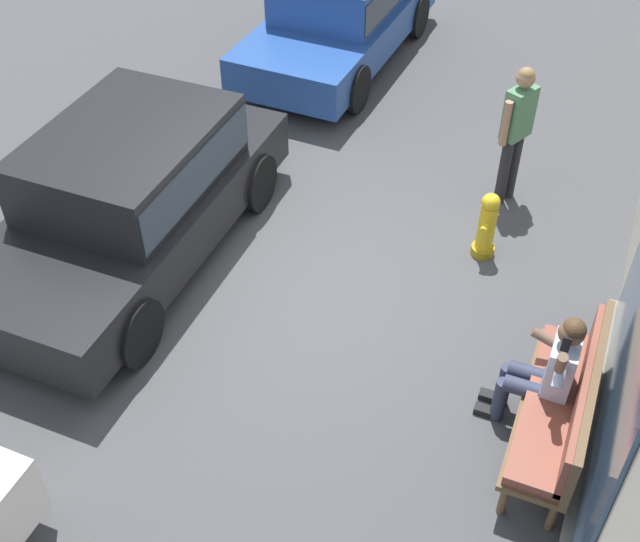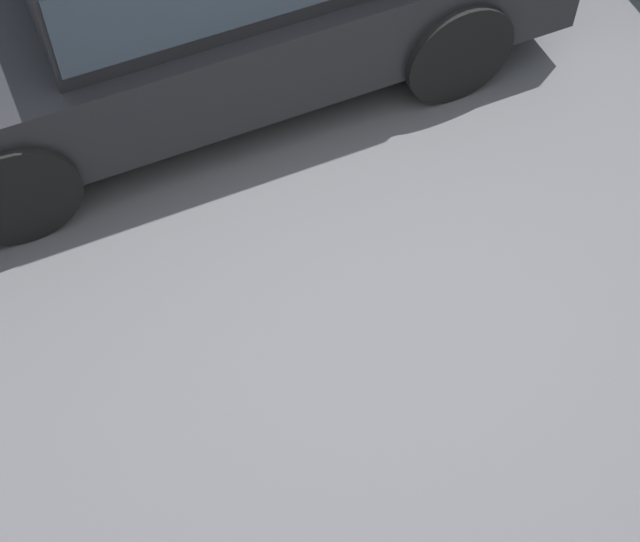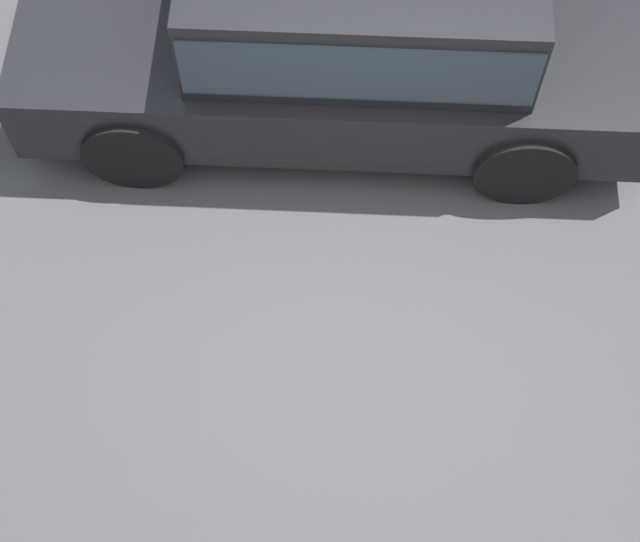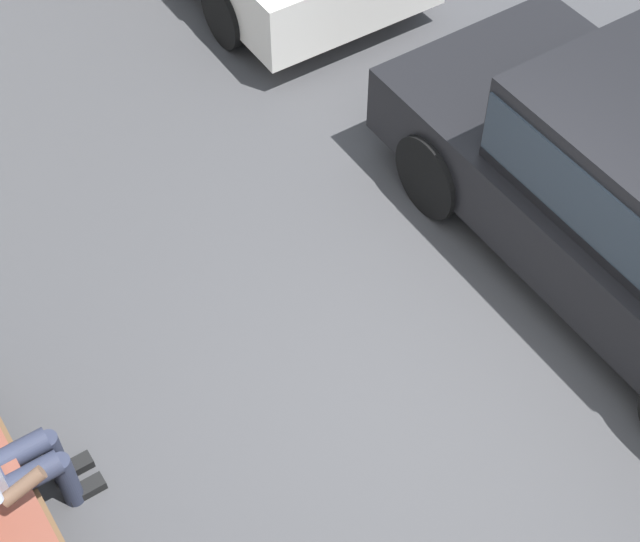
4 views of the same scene
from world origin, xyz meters
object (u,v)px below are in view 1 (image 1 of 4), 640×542
(pedestrian_standing, at_px, (517,125))
(parked_car_mid, at_px, (131,190))
(parked_car_near, at_px, (341,9))
(fire_hydrant, at_px, (487,226))
(person_on_phone, at_px, (547,370))
(bench, at_px, (567,404))

(pedestrian_standing, bearing_deg, parked_car_mid, -54.83)
(parked_car_near, distance_m, fire_hydrant, 4.87)
(fire_hydrant, bearing_deg, person_on_phone, 25.26)
(pedestrian_standing, distance_m, fire_hydrant, 1.27)
(parked_car_mid, xyz_separation_m, pedestrian_standing, (-2.48, 3.53, 0.20))
(person_on_phone, bearing_deg, pedestrian_standing, -162.63)
(person_on_phone, relative_size, parked_car_mid, 0.31)
(person_on_phone, height_order, parked_car_near, parked_car_near)
(pedestrian_standing, relative_size, fire_hydrant, 2.14)
(person_on_phone, height_order, pedestrian_standing, pedestrian_standing)
(parked_car_mid, relative_size, fire_hydrant, 5.19)
(parked_car_mid, distance_m, fire_hydrant, 3.82)
(bench, xyz_separation_m, fire_hydrant, (-2.27, -1.20, -0.16))
(person_on_phone, distance_m, parked_car_near, 7.11)
(pedestrian_standing, bearing_deg, fire_hydrant, 0.66)
(parked_car_near, bearing_deg, pedestrian_standing, 50.23)
(bench, bearing_deg, person_on_phone, -129.84)
(parked_car_near, height_order, parked_car_mid, parked_car_mid)
(parked_car_near, height_order, fire_hydrant, parked_car_near)
(bench, height_order, person_on_phone, person_on_phone)
(parked_car_near, relative_size, pedestrian_standing, 2.40)
(bench, height_order, parked_car_mid, parked_car_mid)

